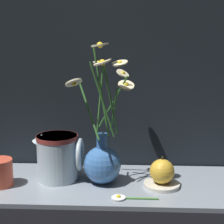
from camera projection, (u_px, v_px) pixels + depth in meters
name	position (u px, v px, depth m)	size (l,w,h in m)	color
ground_plane	(116.00, 187.00, 1.04)	(6.00, 6.00, 0.00)	black
shelf	(116.00, 185.00, 1.04)	(0.83, 0.29, 0.01)	gray
vase_with_flowers	(102.00, 158.00, 1.02)	(0.19, 0.19, 0.39)	#3F72B7
ceramic_pitcher	(59.00, 155.00, 1.05)	(0.14, 0.12, 0.14)	silver
saucer_plate	(162.00, 185.00, 1.01)	(0.10, 0.10, 0.01)	silver
orange_fruit	(162.00, 171.00, 1.01)	(0.07, 0.07, 0.07)	gold
loose_daisy	(124.00, 198.00, 0.94)	(0.12, 0.04, 0.01)	#4C8E3D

